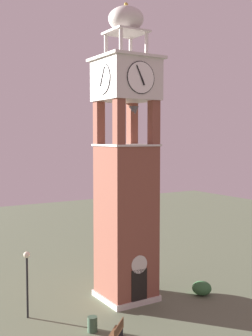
# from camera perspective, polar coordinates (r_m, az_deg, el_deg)

# --- Properties ---
(ground) EXTENTS (80.00, 80.00, 0.00)m
(ground) POSITION_cam_1_polar(r_m,az_deg,el_deg) (28.05, -0.00, -17.03)
(ground) COLOR #5B664C
(clock_tower) EXTENTS (3.61, 3.61, 18.23)m
(clock_tower) POSITION_cam_1_polar(r_m,az_deg,el_deg) (26.29, 0.00, -1.43)
(clock_tower) COLOR brown
(clock_tower) RESTS_ON ground
(park_bench) EXTENTS (1.46, 1.42, 0.95)m
(park_bench) POSITION_cam_1_polar(r_m,az_deg,el_deg) (22.55, -1.28, -21.16)
(park_bench) COLOR brown
(park_bench) RESTS_ON ground
(lamp_post) EXTENTS (0.36, 0.36, 3.78)m
(lamp_post) POSITION_cam_1_polar(r_m,az_deg,el_deg) (25.02, -13.13, -13.41)
(lamp_post) COLOR black
(lamp_post) RESTS_ON ground
(trash_bin) EXTENTS (0.52, 0.52, 0.80)m
(trash_bin) POSITION_cam_1_polar(r_m,az_deg,el_deg) (23.65, -4.53, -20.16)
(trash_bin) COLOR #38513D
(trash_bin) RESTS_ON ground
(shrub_near_entry) EXTENTS (1.24, 1.24, 0.87)m
(shrub_near_entry) POSITION_cam_1_polar(r_m,az_deg,el_deg) (28.84, 10.12, -15.57)
(shrub_near_entry) COLOR #336638
(shrub_near_entry) RESTS_ON ground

